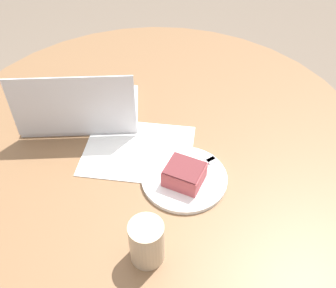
{
  "coord_description": "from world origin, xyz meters",
  "views": [
    {
      "loc": [
        -0.5,
        0.71,
        1.55
      ],
      "look_at": [
        -0.09,
        0.06,
        0.79
      ],
      "focal_mm": 42.0,
      "sensor_mm": 36.0,
      "label": 1
    }
  ],
  "objects": [
    {
      "name": "ground_plane",
      "position": [
        0.0,
        0.0,
        0.0
      ],
      "size": [
        12.0,
        12.0,
        0.0
      ],
      "primitive_type": "plane",
      "color": "#6B5B4C"
    },
    {
      "name": "laptop",
      "position": [
        0.22,
        0.07,
        0.79
      ],
      "size": [
        0.41,
        0.38,
        0.21
      ],
      "rotation": [
        0.0,
        0.0,
        3.75
      ],
      "color": "silver",
      "rests_on": "dining_table"
    },
    {
      "name": "fork",
      "position": [
        -0.18,
        0.07,
        0.76
      ],
      "size": [
        0.09,
        0.17,
        0.0
      ],
      "rotation": [
        0.0,
        0.0,
        4.29
      ],
      "color": "silver",
      "rests_on": "plate"
    },
    {
      "name": "paper_document",
      "position": [
        -0.01,
        0.09,
        0.75
      ],
      "size": [
        0.38,
        0.34,
        0.0
      ],
      "rotation": [
        0.0,
        0.0,
        0.42
      ],
      "color": "white",
      "rests_on": "dining_table"
    },
    {
      "name": "dining_table",
      "position": [
        0.0,
        0.0,
        0.61
      ],
      "size": [
        1.29,
        1.29,
        0.75
      ],
      "color": "brown",
      "rests_on": "ground_plane"
    },
    {
      "name": "coffee_glass",
      "position": [
        -0.22,
        0.35,
        0.81
      ],
      "size": [
        0.08,
        0.08,
        0.11
      ],
      "color": "#C6AD89",
      "rests_on": "dining_table"
    },
    {
      "name": "cake_slice",
      "position": [
        -0.18,
        0.13,
        0.79
      ],
      "size": [
        0.1,
        0.09,
        0.05
      ],
      "rotation": [
        0.0,
        0.0,
        3.27
      ],
      "color": "#B74C51",
      "rests_on": "plate"
    },
    {
      "name": "plate",
      "position": [
        -0.17,
        0.12,
        0.76
      ],
      "size": [
        0.23,
        0.23,
        0.01
      ],
      "color": "white",
      "rests_on": "dining_table"
    }
  ]
}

